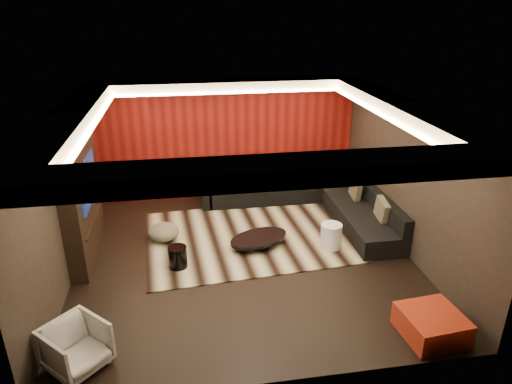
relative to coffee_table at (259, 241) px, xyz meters
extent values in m
cube|color=black|center=(-0.31, -0.36, -0.13)|extent=(6.00, 6.00, 0.02)
cube|color=silver|center=(-0.31, -0.36, 2.69)|extent=(6.00, 6.00, 0.02)
cube|color=black|center=(-0.31, 2.65, 1.28)|extent=(6.00, 0.02, 2.80)
cube|color=black|center=(-3.32, -0.36, 1.28)|extent=(0.02, 6.00, 2.80)
cube|color=black|center=(2.70, -0.36, 1.28)|extent=(0.02, 6.00, 2.80)
cube|color=#6B0C0A|center=(-0.31, 2.61, 1.28)|extent=(5.98, 0.05, 2.78)
cube|color=silver|center=(-0.31, 2.34, 2.57)|extent=(6.00, 0.60, 0.22)
cube|color=silver|center=(-0.31, -3.06, 2.57)|extent=(6.00, 0.60, 0.22)
cube|color=silver|center=(-3.01, -0.36, 2.57)|extent=(0.60, 4.80, 0.22)
cube|color=silver|center=(2.39, -0.36, 2.57)|extent=(0.60, 4.80, 0.22)
cube|color=#FFD899|center=(-0.31, 2.00, 2.48)|extent=(4.80, 0.08, 0.04)
cube|color=#FFD899|center=(-0.31, -2.72, 2.48)|extent=(4.80, 0.08, 0.04)
cube|color=#FFD899|center=(-2.67, -0.36, 2.48)|extent=(0.08, 4.80, 0.04)
cube|color=#FFD899|center=(2.05, -0.36, 2.48)|extent=(0.08, 4.80, 0.04)
cube|color=black|center=(-3.16, 0.24, 0.98)|extent=(0.30, 2.00, 2.20)
cube|color=black|center=(-3.00, 0.24, 1.33)|extent=(0.04, 1.30, 0.80)
cube|color=black|center=(-3.00, 0.24, 0.58)|extent=(0.04, 1.60, 0.04)
cube|color=#BCAF89|center=(-0.17, 0.44, -0.11)|extent=(4.21, 3.29, 0.02)
cylinder|color=black|center=(0.00, 0.00, 0.00)|extent=(1.54, 1.54, 0.20)
cylinder|color=black|center=(-1.53, -0.50, 0.10)|extent=(0.34, 0.34, 0.39)
ellipsoid|color=#C2AF97|center=(-1.80, 0.55, 0.07)|extent=(0.78, 0.78, 0.33)
cylinder|color=white|center=(1.35, -0.26, 0.13)|extent=(0.49, 0.49, 0.50)
cube|color=#AB2216|center=(1.99, -2.86, 0.06)|extent=(0.88, 0.88, 0.36)
imported|color=silver|center=(-2.81, -2.69, 0.20)|extent=(0.98, 0.98, 0.64)
cube|color=black|center=(0.94, 2.19, 0.08)|extent=(3.50, 0.90, 0.40)
cube|color=black|center=(0.94, 2.54, 0.46)|extent=(3.50, 0.20, 0.35)
cube|color=black|center=(2.24, 0.44, 0.08)|extent=(0.90, 2.60, 0.40)
cube|color=black|center=(2.59, 0.44, 0.46)|extent=(0.20, 2.60, 0.35)
cube|color=black|center=(-0.86, 2.19, 0.18)|extent=(0.20, 0.90, 0.60)
cube|color=#BDAF8B|center=(-0.46, 2.32, 0.50)|extent=(0.42, 0.20, 0.44)
cube|color=#BDAF8B|center=(2.43, -0.03, 0.50)|extent=(0.12, 0.50, 0.50)
cube|color=#BDAF8B|center=(0.94, 2.31, 0.50)|extent=(0.42, 0.20, 0.44)
cube|color=#BDAF8B|center=(2.30, 1.05, 0.50)|extent=(0.12, 0.50, 0.50)
cube|color=#BDAF8B|center=(1.98, 1.95, 0.50)|extent=(0.42, 0.20, 0.44)
camera|label=1|loc=(-1.29, -7.58, 4.27)|focal=32.00mm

